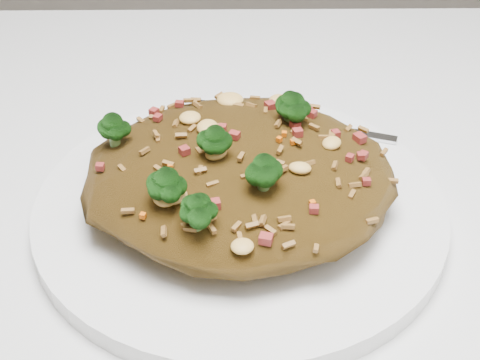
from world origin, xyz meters
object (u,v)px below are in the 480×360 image
fried_rice (239,164)px  fork (301,124)px  dining_table (352,360)px  plate (240,206)px

fried_rice → fork: bearing=61.5°
fried_rice → fork: fried_rice is taller
dining_table → fork: (-0.03, 0.14, 0.11)m
fried_rice → dining_table: bearing=-33.0°
plate → fried_rice: bearing=-138.7°
dining_table → fork: bearing=101.9°
fried_rice → plate: bearing=41.3°
dining_table → fork: size_ratio=7.59×
dining_table → fried_rice: fried_rice is taller
plate → fried_rice: (-0.00, -0.00, 0.03)m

